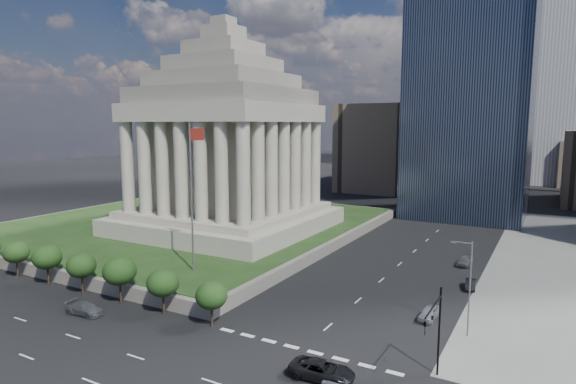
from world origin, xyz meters
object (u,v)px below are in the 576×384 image
Objects in this scene: war_memorial at (225,126)px; suv_grey at (85,308)px; parked_sedan_mid at (471,285)px; flagpole at (192,189)px; parked_sedan_far at (465,261)px; pickup_truck at (322,370)px; traffic_signal_ne at (435,325)px; parked_sedan_near at (429,313)px; street_lamp_north at (468,283)px.

suv_grey is (8.10, -38.48, -20.70)m from war_memorial.
parked_sedan_mid is (37.40, 30.74, -0.09)m from suv_grey.
parked_sedan_far is at bearing 41.50° from flagpole.
war_memorial is at bearing 41.12° from pickup_truck.
pickup_truck is 1.52× the size of parked_sedan_mid.
parked_sedan_mid is (-1.00, 26.57, -4.63)m from traffic_signal_ne.
parked_sedan_mid is at bearing -53.26° from suv_grey.
pickup_truck is at bearing -101.40° from parked_sedan_near.
traffic_signal_ne is 2.14× the size of parked_sedan_mid.
war_memorial is 28.16m from flagpole.
street_lamp_north is 2.67× the size of parked_sedan_mid.
war_memorial is at bearing 9.21° from suv_grey.
war_memorial reaches higher than street_lamp_north.
suv_grey is (-38.40, -4.18, -4.55)m from traffic_signal_ne.
parked_sedan_mid is (33.33, 16.26, -12.50)m from flagpole.
parked_sedan_mid is at bearing 96.83° from street_lamp_north.
street_lamp_north reaches higher than parked_sedan_far.
war_memorial reaches higher than parked_sedan_far.
pickup_truck is at bearing -91.76° from suv_grey.
traffic_signal_ne is 38.89m from suv_grey.
parked_sedan_near is (34.90, 17.96, -0.01)m from suv_grey.
street_lamp_north reaches higher than parked_sedan_near.
flagpole reaches higher than parked_sedan_far.
war_memorial reaches higher than traffic_signal_ne.
war_memorial is 1.95× the size of flagpole.
flagpole is at bearing -133.63° from parked_sedan_far.
parked_sedan_far is at bearing -10.79° from pickup_truck.
suv_grey is at bearing -158.47° from street_lamp_north.
suv_grey is 54.42m from parked_sedan_far.
street_lamp_north is (47.33, -23.00, -15.74)m from war_memorial.
pickup_truck is at bearing -109.40° from parked_sedan_mid.
street_lamp_north is at bearing -25.92° from war_memorial.
pickup_truck reaches higher than parked_sedan_mid.
street_lamp_north is 2.07× the size of suv_grey.
parked_sedan_near is 1.09× the size of parked_sedan_mid.
street_lamp_north is (0.83, 11.30, 0.41)m from traffic_signal_ne.
flagpole is at bearing -63.11° from war_memorial.
street_lamp_north is at bearing -88.64° from parked_sedan_mid.
war_memorial reaches higher than suv_grey.
parked_sedan_mid is at bearing -9.65° from war_memorial.
war_memorial is at bearing 143.58° from traffic_signal_ne.
flagpole is at bearing -18.39° from suv_grey.
pickup_truck is 29.90m from suv_grey.
parked_sedan_far is at bearing 4.36° from war_memorial.
suv_grey is at bearing 87.05° from pickup_truck.
pickup_truck is (25.82, -14.00, -12.32)m from flagpole.
flagpole is (12.17, -24.00, -8.29)m from war_memorial.
parked_sedan_near is at bearing 6.44° from flagpole.
parked_sedan_far is (-2.50, 11.01, 0.14)m from parked_sedan_mid.
parked_sedan_far is (5.01, 41.28, -0.03)m from pickup_truck.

